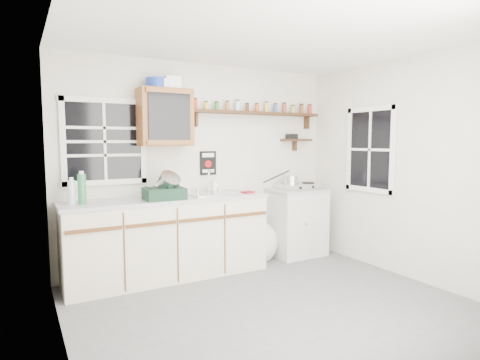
# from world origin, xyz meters

# --- Properties ---
(room) EXTENTS (3.64, 3.24, 2.54)m
(room) POSITION_xyz_m (0.00, 0.00, 1.25)
(room) COLOR #535356
(room) RESTS_ON ground
(main_cabinet) EXTENTS (2.31, 0.63, 0.92)m
(main_cabinet) POSITION_xyz_m (-0.58, 1.30, 0.46)
(main_cabinet) COLOR beige
(main_cabinet) RESTS_ON floor
(right_cabinet) EXTENTS (0.73, 0.57, 0.91)m
(right_cabinet) POSITION_xyz_m (1.25, 1.32, 0.46)
(right_cabinet) COLOR #B6B5AF
(right_cabinet) RESTS_ON floor
(sink) EXTENTS (0.52, 0.44, 0.29)m
(sink) POSITION_xyz_m (-0.05, 1.30, 0.93)
(sink) COLOR silver
(sink) RESTS_ON main_cabinet
(upper_cabinet) EXTENTS (0.60, 0.32, 0.65)m
(upper_cabinet) POSITION_xyz_m (-0.55, 1.44, 1.82)
(upper_cabinet) COLOR brown
(upper_cabinet) RESTS_ON wall_back
(upper_cabinet_clutter) EXTENTS (0.39, 0.24, 0.14)m
(upper_cabinet_clutter) POSITION_xyz_m (-0.57, 1.44, 2.21)
(upper_cabinet_clutter) COLOR #173198
(upper_cabinet_clutter) RESTS_ON upper_cabinet
(spice_shelf) EXTENTS (1.91, 0.18, 0.35)m
(spice_shelf) POSITION_xyz_m (0.74, 1.51, 1.93)
(spice_shelf) COLOR black
(spice_shelf) RESTS_ON wall_back
(secondary_shelf) EXTENTS (0.45, 0.16, 0.24)m
(secondary_shelf) POSITION_xyz_m (1.36, 1.52, 1.58)
(secondary_shelf) COLOR black
(secondary_shelf) RESTS_ON wall_back
(warning_sign) EXTENTS (0.22, 0.02, 0.30)m
(warning_sign) POSITION_xyz_m (0.05, 1.59, 1.28)
(warning_sign) COLOR black
(warning_sign) RESTS_ON wall_back
(window_back) EXTENTS (0.93, 0.03, 0.98)m
(window_back) POSITION_xyz_m (-1.20, 1.59, 1.55)
(window_back) COLOR black
(window_back) RESTS_ON wall_back
(window_right) EXTENTS (0.03, 0.78, 1.08)m
(window_right) POSITION_xyz_m (1.79, 0.55, 1.45)
(window_right) COLOR black
(window_right) RESTS_ON wall_back
(water_bottles) EXTENTS (0.17, 0.10, 0.34)m
(water_bottles) POSITION_xyz_m (-1.53, 1.28, 1.07)
(water_bottles) COLOR silver
(water_bottles) RESTS_ON main_cabinet
(dish_rack) EXTENTS (0.43, 0.33, 0.32)m
(dish_rack) POSITION_xyz_m (-0.65, 1.18, 1.02)
(dish_rack) COLOR black
(dish_rack) RESTS_ON main_cabinet
(soap_bottle) EXTENTS (0.10, 0.10, 0.17)m
(soap_bottle) POSITION_xyz_m (0.10, 1.52, 1.01)
(soap_bottle) COLOR silver
(soap_bottle) RESTS_ON main_cabinet
(rag) EXTENTS (0.16, 0.14, 0.02)m
(rag) POSITION_xyz_m (0.41, 1.21, 0.93)
(rag) COLOR maroon
(rag) RESTS_ON main_cabinet
(hotplate) EXTENTS (0.59, 0.33, 0.08)m
(hotplate) POSITION_xyz_m (1.28, 1.30, 0.95)
(hotplate) COLOR silver
(hotplate) RESTS_ON right_cabinet
(saucepan) EXTENTS (0.43, 0.27, 0.19)m
(saucepan) POSITION_xyz_m (1.13, 1.31, 1.04)
(saucepan) COLOR silver
(saucepan) RESTS_ON hotplate
(trash_bag) EXTENTS (0.48, 0.44, 0.55)m
(trash_bag) POSITION_xyz_m (0.65, 1.36, 0.23)
(trash_bag) COLOR silver
(trash_bag) RESTS_ON floor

